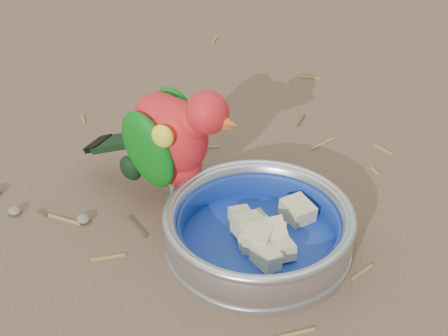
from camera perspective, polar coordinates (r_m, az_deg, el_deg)
The scene contains 6 objects.
ground at distance 0.95m, azimuth 0.40°, elevation -3.93°, with size 60.00×60.00×0.00m, color brown.
food_bowl at distance 0.89m, azimuth 2.85°, elevation -6.39°, with size 0.24×0.24×0.02m, color #B2B2BA.
bowl_wall at distance 0.87m, azimuth 2.91°, elevation -4.90°, with size 0.24×0.24×0.04m, color #B2B2BA, non-canonical shape.
fruit_wedges at distance 0.88m, azimuth 2.89°, elevation -5.25°, with size 0.14×0.14×0.03m, color #D0C18B, non-canonical shape.
lory_parrot at distance 0.93m, azimuth -4.22°, elevation 1.80°, with size 0.10×0.22×0.18m, color red, non-canonical shape.
ground_debris at distance 0.95m, azimuth 0.65°, elevation -3.55°, with size 0.90×0.80×0.01m, color olive, non-canonical shape.
Camera 1 is at (0.45, -0.59, 0.59)m, focal length 55.00 mm.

